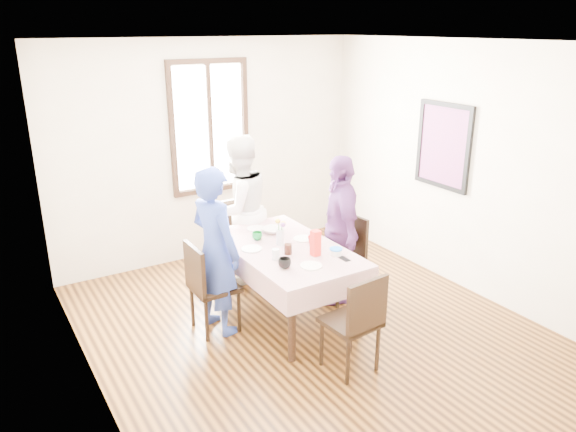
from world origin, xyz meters
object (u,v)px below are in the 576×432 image
Objects in this scene: dining_table at (285,282)px; person_right at (339,229)px; person_far at (238,210)px; chair_far at (238,242)px; person_left at (215,251)px; chair_left at (214,286)px; chair_near at (350,321)px; chair_right at (340,259)px.

person_right is at bearing 3.99° from dining_table.
person_far is at bearing 90.00° from dining_table.
person_left reaches higher than chair_far.
chair_left is 1.00× the size of chair_near.
person_right reaches higher than chair_right.
chair_right is 1.28m from person_far.
person_right is (-0.02, 0.00, 0.34)m from chair_right.
chair_far is 0.57× the size of person_right.
chair_near is 0.57× the size of person_right.
chair_right is 0.53× the size of person_far.
person_far is at bearing 141.05° from chair_left.
person_left is at bearing 41.08° from person_far.
chair_far is at bearing 29.43° from chair_right.
person_right is (1.38, -0.10, -0.02)m from person_left.
chair_right is at bearing 85.56° from chair_left.
chair_right and chair_far have the same top height.
person_right is at bearing 84.37° from chair_right.
dining_table is 0.94× the size of person_left.
person_far is at bearing -122.26° from person_right.
person_left reaches higher than chair_right.
chair_near is at bearing -90.00° from dining_table.
person_left reaches higher than person_right.
chair_far is at bearing 90.00° from dining_table.
person_left is (-0.69, 1.21, 0.36)m from chair_near.
dining_table is 0.91× the size of person_far.
person_far is (-0.00, 2.10, 0.40)m from chair_near.
person_far is (-0.00, 1.04, 0.48)m from dining_table.
dining_table is at bearing -115.73° from person_left.
dining_table is at bearing 88.25° from chair_right.
chair_left is 1.16m from chair_far.
person_far is at bearing 85.44° from chair_near.
person_far is (0.71, 0.90, 0.40)m from chair_left.
person_left reaches higher than dining_table.
person_left is (-0.69, -0.92, 0.36)m from chair_far.
chair_left is at bearing 40.33° from person_far.
dining_table is 1.70× the size of chair_near.
chair_near is 1.44m from person_left.
chair_far is at bearing 141.64° from chair_left.
chair_far is 2.12m from chair_near.
chair_far is at bearing -50.98° from person_left.
dining_table is 0.72m from chair_right.
person_left is (-1.40, 0.10, 0.36)m from chair_right.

